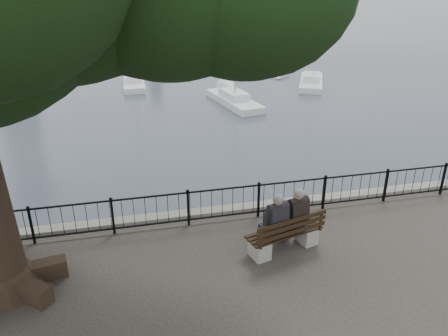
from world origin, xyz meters
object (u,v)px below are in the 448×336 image
object	(u,v)px
bench	(285,238)
person_right	(293,219)
person_left	(273,225)
lion_monument	(152,23)

from	to	relation	value
bench	person_right	size ratio (longest dim) A/B	1.25
bench	person_left	world-z (taller)	person_left
bench	person_left	distance (m)	0.51
person_right	bench	bearing A→B (deg)	-144.30
person_left	person_right	size ratio (longest dim) A/B	1.00
lion_monument	person_left	bearing A→B (deg)	-91.38
bench	person_right	xyz separation A→B (m)	(0.26, 0.18, 0.40)
person_left	bench	bearing A→B (deg)	-6.02
lion_monument	bench	bearing A→B (deg)	-91.01
person_left	person_right	bearing A→B (deg)	14.57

